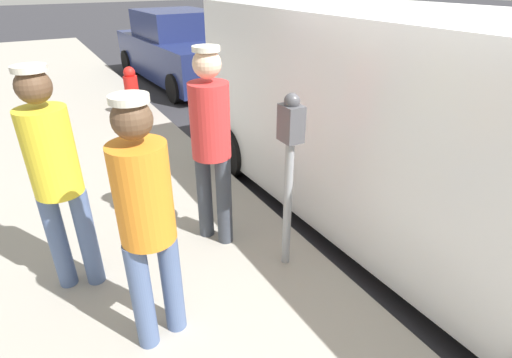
{
  "coord_description": "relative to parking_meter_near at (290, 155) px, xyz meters",
  "views": [
    {
      "loc": [
        2.97,
        1.99,
        2.44
      ],
      "look_at": [
        1.65,
        -0.34,
        1.05
      ],
      "focal_mm": 28.03,
      "sensor_mm": 36.0,
      "label": 1
    }
  ],
  "objects": [
    {
      "name": "pedestrian_in_yellow",
      "position": [
        1.61,
        -0.61,
        -0.01
      ],
      "size": [
        0.35,
        0.34,
        1.77
      ],
      "color": "#4C608C",
      "rests_on": "sidewalk_slab"
    },
    {
      "name": "fire_hydrant",
      "position": [
        0.1,
        -4.79,
        -0.61
      ],
      "size": [
        0.24,
        0.24,
        0.86
      ],
      "color": "red",
      "rests_on": "sidewalk_slab"
    },
    {
      "name": "pedestrian_in_red",
      "position": [
        0.38,
        -0.64,
        0.0
      ],
      "size": [
        0.34,
        0.34,
        1.79
      ],
      "color": "#383D47",
      "rests_on": "sidewalk_slab"
    },
    {
      "name": "parked_sedan_behind",
      "position": [
        -1.75,
        -7.39,
        -0.43
      ],
      "size": [
        2.13,
        4.49,
        1.65
      ],
      "color": "navy",
      "rests_on": "ground"
    },
    {
      "name": "pedestrian_in_orange",
      "position": [
        1.2,
        0.24,
        -0.04
      ],
      "size": [
        0.36,
        0.34,
        1.73
      ],
      "color": "#4C608C",
      "rests_on": "sidewalk_slab"
    },
    {
      "name": "parking_meter_near",
      "position": [
        0.0,
        0.0,
        0.0
      ],
      "size": [
        0.14,
        0.18,
        1.52
      ],
      "color": "gray",
      "rests_on": "sidewalk_slab"
    },
    {
      "name": "ground_plane",
      "position": [
        -1.35,
        0.34,
        -1.18
      ],
      "size": [
        80.0,
        80.0,
        0.0
      ],
      "primitive_type": "plane",
      "color": "#2D2D33"
    },
    {
      "name": "parked_van",
      "position": [
        -1.5,
        -0.01,
        -0.03
      ],
      "size": [
        2.24,
        5.25,
        2.15
      ],
      "color": "white",
      "rests_on": "ground"
    }
  ]
}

